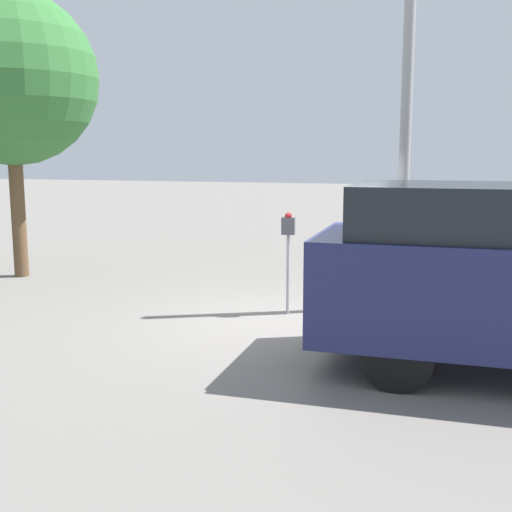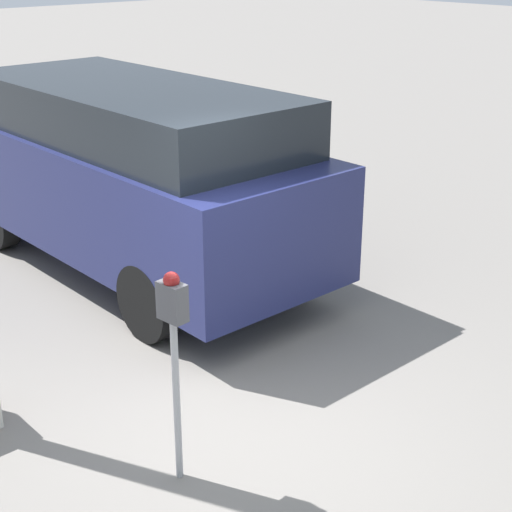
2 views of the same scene
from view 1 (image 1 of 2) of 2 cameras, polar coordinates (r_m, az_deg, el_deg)
ground_plane at (r=9.31m, az=3.15°, el=-6.14°), size 80.00×80.00×0.00m
parking_meter_near at (r=9.70m, az=2.88°, el=1.47°), size 0.21×0.13×1.57m
lamp_post at (r=10.25m, az=12.98°, el=6.44°), size 0.44×0.44×5.83m
street_tree at (r=13.52m, az=-21.01°, el=14.50°), size 3.32×3.32×5.51m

